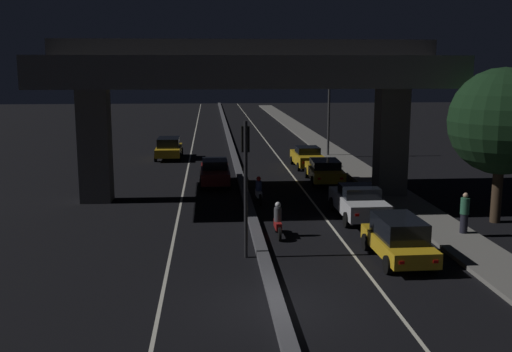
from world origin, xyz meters
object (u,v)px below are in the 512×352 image
Objects in this scene: pedestrian_on_sidewalk at (465,213)px; car_taxi_yellow_second_oncoming at (169,148)px; motorcycle_white_filtering_mid at (259,192)px; car_dark_red_lead_oncoming at (215,172)px; motorcycle_red_filtering_near at (278,222)px; street_lamp at (325,100)px; car_taxi_yellow_third at (324,170)px; car_taxi_yellow_fourth at (307,157)px; car_taxi_yellow_lead at (399,238)px; car_white_second at (358,202)px; traffic_light_left_of_median at (246,165)px.

car_taxi_yellow_second_oncoming is at bearing 121.13° from pedestrian_on_sidewalk.
car_taxi_yellow_second_oncoming is 16.91m from motorcycle_white_filtering_mid.
motorcycle_white_filtering_mid is (2.22, -5.30, -0.17)m from car_dark_red_lead_oncoming.
street_lamp is at bearing -15.92° from motorcycle_red_filtering_near.
car_taxi_yellow_fourth reaches higher than car_taxi_yellow_third.
motorcycle_red_filtering_near is (-4.06, 3.50, -0.22)m from car_taxi_yellow_lead.
car_taxi_yellow_second_oncoming reaches higher than motorcycle_red_filtering_near.
car_taxi_yellow_fourth is 11.16m from car_taxi_yellow_second_oncoming.
car_white_second is 4.92m from motorcycle_red_filtering_near.
car_taxi_yellow_lead is 4.71m from pedestrian_on_sidewalk.
car_taxi_yellow_lead is at bearing -9.13° from traffic_light_left_of_median.
car_white_second is 2.45× the size of motorcycle_red_filtering_near.
car_taxi_yellow_fourth is 0.97× the size of car_dark_red_lead_oncoming.
pedestrian_on_sidewalk is (10.31, -12.15, 0.24)m from car_dark_red_lead_oncoming.
street_lamp is at bearing -6.66° from car_white_second.
car_taxi_yellow_third is 1.10× the size of car_taxi_yellow_fourth.
motorcycle_red_filtering_near is at bearing 15.19° from car_taxi_yellow_second_oncoming.
traffic_light_left_of_median is at bearing 149.62° from motorcycle_red_filtering_near.
car_taxi_yellow_fourth is at bearing -1.11° from car_taxi_yellow_lead.
car_dark_red_lead_oncoming is (-6.58, 15.01, -0.06)m from car_taxi_yellow_lead.
traffic_light_left_of_median is at bearing 160.49° from car_taxi_yellow_third.
motorcycle_red_filtering_near is (-6.20, -22.08, -3.83)m from street_lamp.
street_lamp is 1.69× the size of car_taxi_yellow_second_oncoming.
car_taxi_yellow_lead reaches higher than motorcycle_white_filtering_mid.
car_white_second is (-2.09, -19.37, -3.64)m from street_lamp.
traffic_light_left_of_median is 2.74× the size of motorcycle_white_filtering_mid.
car_taxi_yellow_lead is 20.74m from car_taxi_yellow_fourth.
car_taxi_yellow_fourth is (5.58, 19.85, -2.75)m from traffic_light_left_of_median.
traffic_light_left_of_median reaches higher than pedestrian_on_sidewalk.
car_taxi_yellow_fourth is 8.73m from car_dark_red_lead_oncoming.
street_lamp reaches higher than motorcycle_red_filtering_near.
car_white_second is at bearing 43.36° from traffic_light_left_of_median.
motorcycle_white_filtering_mid is at bearing 139.71° from pedestrian_on_sidewalk.
motorcycle_red_filtering_near is 1.10× the size of pedestrian_on_sidewalk.
car_taxi_yellow_third is (0.11, 8.91, -0.05)m from car_white_second.
car_white_second reaches higher than motorcycle_white_filtering_mid.
car_taxi_yellow_fourth is 11.86m from motorcycle_white_filtering_mid.
pedestrian_on_sidewalk is at bearing 39.91° from car_dark_red_lead_oncoming.
car_taxi_yellow_lead reaches higher than motorcycle_red_filtering_near.
car_dark_red_lead_oncoming reaches higher than motorcycle_red_filtering_near.
car_taxi_yellow_fourth is 18.27m from pedestrian_on_sidewalk.
traffic_light_left_of_median is at bearing 168.84° from motorcycle_white_filtering_mid.
pedestrian_on_sidewalk is (3.68, -3.34, 0.21)m from car_white_second.
pedestrian_on_sidewalk is (7.79, -0.64, 0.40)m from motorcycle_red_filtering_near.
car_taxi_yellow_fourth reaches higher than motorcycle_red_filtering_near.
car_taxi_yellow_fourth is 2.32× the size of motorcycle_red_filtering_near.
car_taxi_yellow_lead is 10.65m from motorcycle_white_filtering_mid.
car_taxi_yellow_fourth is at bearing -113.82° from street_lamp.
car_taxi_yellow_third is 1.06× the size of car_dark_red_lead_oncoming.
street_lamp reaches higher than car_taxi_yellow_lead.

